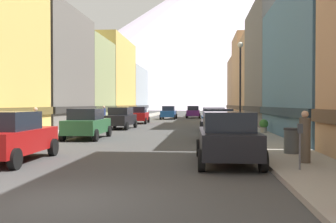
{
  "coord_description": "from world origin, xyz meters",
  "views": [
    {
      "loc": [
        2.95,
        -7.75,
        2.04
      ],
      "look_at": [
        -0.53,
        31.44,
        1.29
      ],
      "focal_mm": 41.54,
      "sensor_mm": 36.0,
      "label": 1
    }
  ],
  "objects_px": {
    "car_left_3": "(138,115)",
    "pedestrian_0": "(305,139)",
    "car_right_1": "(217,124)",
    "car_driving_1": "(169,113)",
    "car_left_1": "(87,124)",
    "pedestrian_2": "(104,116)",
    "car_left_2": "(120,118)",
    "streetlamp_right": "(240,74)",
    "parking_meter_near": "(300,140)",
    "car_left_0": "(10,137)",
    "car_right_0": "(227,138)",
    "trash_bin_right": "(291,141)",
    "car_driving_0": "(193,112)",
    "potted_plant_0": "(264,125)",
    "car_right_2": "(214,119)",
    "pedestrian_1": "(36,124)"
  },
  "relations": [
    {
      "from": "potted_plant_0",
      "to": "pedestrian_1",
      "type": "xyz_separation_m",
      "value": [
        -13.25,
        -5.41,
        0.3
      ]
    },
    {
      "from": "car_driving_0",
      "to": "car_driving_1",
      "type": "bearing_deg",
      "value": -123.48
    },
    {
      "from": "car_left_3",
      "to": "car_right_2",
      "type": "height_order",
      "value": "same"
    },
    {
      "from": "streetlamp_right",
      "to": "parking_meter_near",
      "type": "bearing_deg",
      "value": -88.33
    },
    {
      "from": "car_driving_1",
      "to": "streetlamp_right",
      "type": "distance_m",
      "value": 28.11
    },
    {
      "from": "car_left_3",
      "to": "potted_plant_0",
      "type": "xyz_separation_m",
      "value": [
        10.8,
        -14.33,
        -0.26
      ]
    },
    {
      "from": "car_left_1",
      "to": "car_left_3",
      "type": "distance_m",
      "value": 18.25
    },
    {
      "from": "car_driving_0",
      "to": "car_left_3",
      "type": "bearing_deg",
      "value": -108.06
    },
    {
      "from": "car_left_0",
      "to": "car_driving_1",
      "type": "xyz_separation_m",
      "value": [
        2.2,
        39.1,
        0.0
      ]
    },
    {
      "from": "car_left_3",
      "to": "car_left_0",
      "type": "bearing_deg",
      "value": -90.0
    },
    {
      "from": "car_driving_1",
      "to": "potted_plant_0",
      "type": "xyz_separation_m",
      "value": [
        8.6,
        -26.05,
        -0.26
      ]
    },
    {
      "from": "car_right_0",
      "to": "pedestrian_2",
      "type": "distance_m",
      "value": 24.48
    },
    {
      "from": "car_right_2",
      "to": "streetlamp_right",
      "type": "xyz_separation_m",
      "value": [
        1.55,
        -4.9,
        3.09
      ]
    },
    {
      "from": "car_driving_0",
      "to": "streetlamp_right",
      "type": "xyz_separation_m",
      "value": [
        3.75,
        -31.9,
        3.09
      ]
    },
    {
      "from": "car_right_1",
      "to": "car_driving_1",
      "type": "height_order",
      "value": "same"
    },
    {
      "from": "car_left_2",
      "to": "car_right_1",
      "type": "height_order",
      "value": "same"
    },
    {
      "from": "car_left_0",
      "to": "trash_bin_right",
      "type": "xyz_separation_m",
      "value": [
        10.15,
        2.11,
        -0.26
      ]
    },
    {
      "from": "trash_bin_right",
      "to": "pedestrian_2",
      "type": "bearing_deg",
      "value": 121.64
    },
    {
      "from": "car_right_0",
      "to": "trash_bin_right",
      "type": "relative_size",
      "value": 4.54
    },
    {
      "from": "car_right_0",
      "to": "car_right_1",
      "type": "relative_size",
      "value": 1.01
    },
    {
      "from": "car_left_2",
      "to": "car_right_1",
      "type": "bearing_deg",
      "value": -50.78
    },
    {
      "from": "car_left_1",
      "to": "car_left_2",
      "type": "xyz_separation_m",
      "value": [
        0.0,
        9.27,
        0.0
      ]
    },
    {
      "from": "streetlamp_right",
      "to": "pedestrian_2",
      "type": "bearing_deg",
      "value": 137.78
    },
    {
      "from": "car_driving_0",
      "to": "car_right_0",
      "type": "bearing_deg",
      "value": -87.12
    },
    {
      "from": "trash_bin_right",
      "to": "parking_meter_near",
      "type": "bearing_deg",
      "value": -99.08
    },
    {
      "from": "car_left_0",
      "to": "car_driving_1",
      "type": "bearing_deg",
      "value": 86.78
    },
    {
      "from": "car_left_1",
      "to": "car_right_1",
      "type": "height_order",
      "value": "same"
    },
    {
      "from": "car_right_1",
      "to": "car_right_2",
      "type": "xyz_separation_m",
      "value": [
        -0.0,
        7.85,
        0.0
      ]
    },
    {
      "from": "car_left_3",
      "to": "car_driving_1",
      "type": "distance_m",
      "value": 11.92
    },
    {
      "from": "car_driving_0",
      "to": "pedestrian_1",
      "type": "bearing_deg",
      "value": -102.2
    },
    {
      "from": "car_right_1",
      "to": "pedestrian_2",
      "type": "relative_size",
      "value": 2.56
    },
    {
      "from": "car_left_0",
      "to": "car_left_1",
      "type": "relative_size",
      "value": 1.0
    },
    {
      "from": "car_left_3",
      "to": "pedestrian_2",
      "type": "relative_size",
      "value": 2.6
    },
    {
      "from": "parking_meter_near",
      "to": "car_right_2",
      "type": "bearing_deg",
      "value": 95.99
    },
    {
      "from": "car_left_1",
      "to": "pedestrian_0",
      "type": "height_order",
      "value": "pedestrian_0"
    },
    {
      "from": "car_left_2",
      "to": "car_driving_1",
      "type": "height_order",
      "value": "same"
    },
    {
      "from": "car_right_0",
      "to": "car_left_2",
      "type": "bearing_deg",
      "value": 112.71
    },
    {
      "from": "trash_bin_right",
      "to": "streetlamp_right",
      "type": "distance_m",
      "value": 10.52
    },
    {
      "from": "pedestrian_1",
      "to": "parking_meter_near",
      "type": "bearing_deg",
      "value": -37.72
    },
    {
      "from": "car_right_1",
      "to": "pedestrian_2",
      "type": "bearing_deg",
      "value": 126.72
    },
    {
      "from": "potted_plant_0",
      "to": "pedestrian_1",
      "type": "bearing_deg",
      "value": -157.79
    },
    {
      "from": "car_right_1",
      "to": "potted_plant_0",
      "type": "height_order",
      "value": "car_right_1"
    },
    {
      "from": "car_left_1",
      "to": "streetlamp_right",
      "type": "xyz_separation_m",
      "value": [
        9.15,
        2.9,
        3.09
      ]
    },
    {
      "from": "car_left_3",
      "to": "pedestrian_0",
      "type": "height_order",
      "value": "pedestrian_0"
    },
    {
      "from": "car_right_1",
      "to": "pedestrian_0",
      "type": "height_order",
      "value": "pedestrian_0"
    },
    {
      "from": "car_driving_0",
      "to": "car_driving_1",
      "type": "xyz_separation_m",
      "value": [
        -3.2,
        -4.84,
        0.0
      ]
    },
    {
      "from": "car_driving_1",
      "to": "pedestrian_2",
      "type": "distance_m",
      "value": 17.18
    },
    {
      "from": "pedestrian_2",
      "to": "streetlamp_right",
      "type": "height_order",
      "value": "streetlamp_right"
    },
    {
      "from": "car_right_0",
      "to": "pedestrian_0",
      "type": "xyz_separation_m",
      "value": [
        2.45,
        -0.47,
        0.03
      ]
    },
    {
      "from": "car_left_1",
      "to": "pedestrian_0",
      "type": "xyz_separation_m",
      "value": [
        10.05,
        -9.36,
        0.03
      ]
    }
  ]
}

